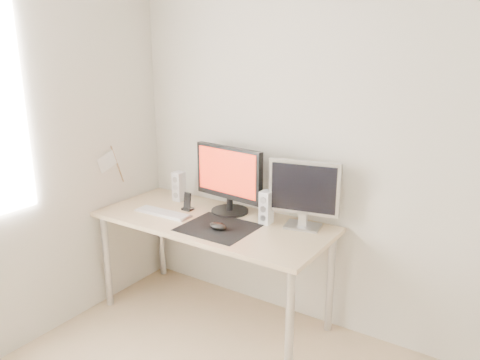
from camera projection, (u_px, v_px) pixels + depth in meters
The scene contains 11 objects.
wall_back at pixel (374, 150), 2.78m from camera, with size 3.50×3.50×0.00m, color silver.
mousepad at pixel (218, 228), 2.98m from camera, with size 0.45×0.40×0.00m, color black.
mouse at pixel (218, 226), 2.93m from camera, with size 0.12×0.07×0.04m, color black.
desk at pixel (213, 231), 3.14m from camera, with size 1.60×0.70×0.73m.
main_monitor at pixel (229, 177), 3.18m from camera, with size 0.55×0.29×0.47m.
second_monitor at pixel (304, 191), 2.92m from camera, with size 0.45×0.20×0.43m.
speaker_left at pixel (179, 186), 3.47m from camera, with size 0.07×0.09×0.22m.
speaker_right at pixel (266, 207), 3.02m from camera, with size 0.07×0.09×0.22m.
keyboard at pixel (163, 213), 3.22m from camera, with size 0.42×0.13×0.02m.
phone_dock at pixel (188, 205), 3.29m from camera, with size 0.07×0.06×0.13m.
pennant at pixel (110, 162), 3.33m from camera, with size 0.01×0.23×0.29m.
Camera 1 is at (0.82, -0.96, 1.85)m, focal length 35.00 mm.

